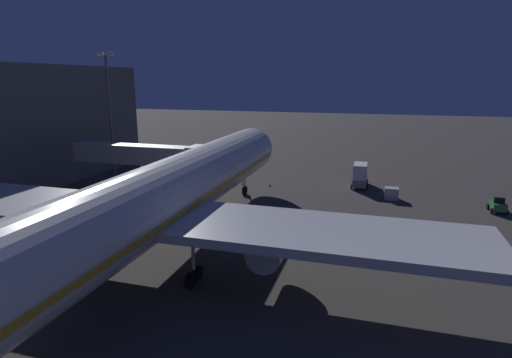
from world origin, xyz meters
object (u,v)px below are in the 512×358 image
at_px(traffic_cone_nose_port, 270,184).
at_px(traffic_cone_nose_starboard, 242,182).
at_px(jet_bridge, 154,155).
at_px(airliner_at_gate, 156,202).
at_px(cargo_truck_aft, 360,175).
at_px(baggage_container_far_row, 391,193).
at_px(baggage_tug_lead, 498,206).
at_px(apron_floodlight_mast, 109,106).

height_order(traffic_cone_nose_port, traffic_cone_nose_starboard, same).
bearing_deg(jet_bridge, airliner_at_gate, 120.70).
bearing_deg(traffic_cone_nose_port, cargo_truck_aft, -164.55).
xyz_separation_m(jet_bridge, baggage_container_far_row, (-30.91, -8.58, -5.14)).
xyz_separation_m(airliner_at_gate, traffic_cone_nose_port, (-2.20, -29.37, -5.58)).
xyz_separation_m(baggage_tug_lead, traffic_cone_nose_starboard, (34.33, -4.20, -0.51)).
bearing_deg(traffic_cone_nose_starboard, cargo_truck_aft, -168.30).
distance_m(cargo_truck_aft, traffic_cone_nose_starboard, 17.98).
relative_size(apron_floodlight_mast, baggage_container_far_row, 11.17).
distance_m(traffic_cone_nose_port, traffic_cone_nose_starboard, 4.40).
relative_size(airliner_at_gate, apron_floodlight_mast, 3.04).
distance_m(apron_floodlight_mast, baggage_container_far_row, 46.62).
bearing_deg(baggage_tug_lead, jet_bridge, 8.46).
relative_size(apron_floodlight_mast, traffic_cone_nose_starboard, 36.62).
bearing_deg(traffic_cone_nose_port, baggage_tug_lead, 172.01).
xyz_separation_m(apron_floodlight_mast, cargo_truck_aft, (-40.84, -3.05, -9.72)).
bearing_deg(jet_bridge, baggage_tug_lead, -171.54).
xyz_separation_m(baggage_tug_lead, baggage_container_far_row, (12.34, -2.15, 0.01)).
bearing_deg(cargo_truck_aft, baggage_container_far_row, 128.02).
bearing_deg(traffic_cone_nose_starboard, airliner_at_gate, 94.28).
height_order(baggage_container_far_row, traffic_cone_nose_port, baggage_container_far_row).
height_order(jet_bridge, baggage_tug_lead, jet_bridge).
xyz_separation_m(airliner_at_gate, cargo_truck_aft, (-15.34, -33.00, -4.03)).
xyz_separation_m(jet_bridge, apron_floodlight_mast, (14.37, -11.21, 5.61)).
relative_size(jet_bridge, cargo_truck_aft, 3.88).
relative_size(airliner_at_gate, traffic_cone_nose_starboard, 111.33).
xyz_separation_m(airliner_at_gate, apron_floodlight_mast, (25.50, -29.95, 5.69)).
height_order(apron_floodlight_mast, cargo_truck_aft, apron_floodlight_mast).
relative_size(baggage_tug_lead, traffic_cone_nose_starboard, 4.81).
distance_m(jet_bridge, apron_floodlight_mast, 19.07).
height_order(baggage_tug_lead, cargo_truck_aft, cargo_truck_aft).
distance_m(airliner_at_gate, cargo_truck_aft, 36.62).
distance_m(jet_bridge, traffic_cone_nose_port, 17.96).
distance_m(airliner_at_gate, traffic_cone_nose_starboard, 29.98).
bearing_deg(traffic_cone_nose_port, traffic_cone_nose_starboard, 0.00).
bearing_deg(traffic_cone_nose_starboard, baggage_container_far_row, 174.66).
bearing_deg(cargo_truck_aft, traffic_cone_nose_starboard, 11.70).
height_order(airliner_at_gate, apron_floodlight_mast, airliner_at_gate).
bearing_deg(apron_floodlight_mast, baggage_container_far_row, 176.67).
relative_size(cargo_truck_aft, traffic_cone_nose_port, 9.64).
height_order(jet_bridge, baggage_container_far_row, jet_bridge).
xyz_separation_m(jet_bridge, cargo_truck_aft, (-26.47, -14.26, -4.11)).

